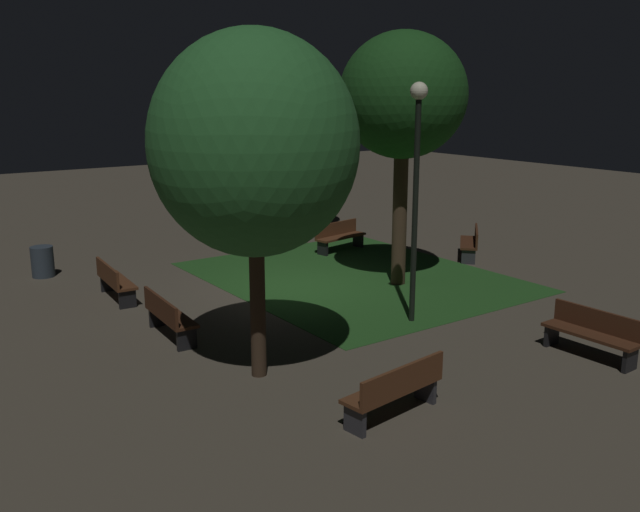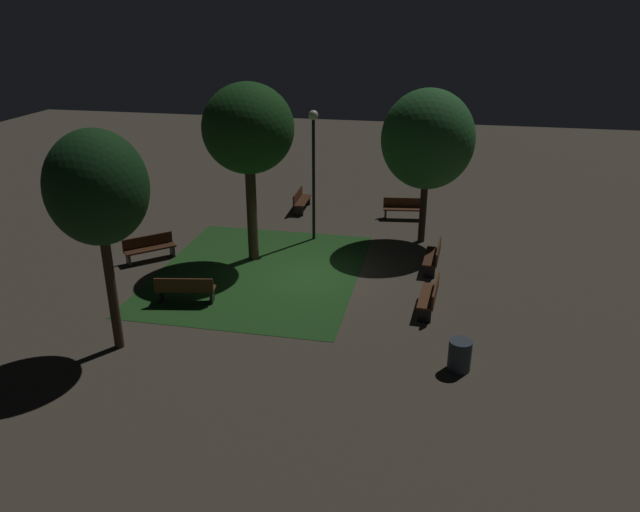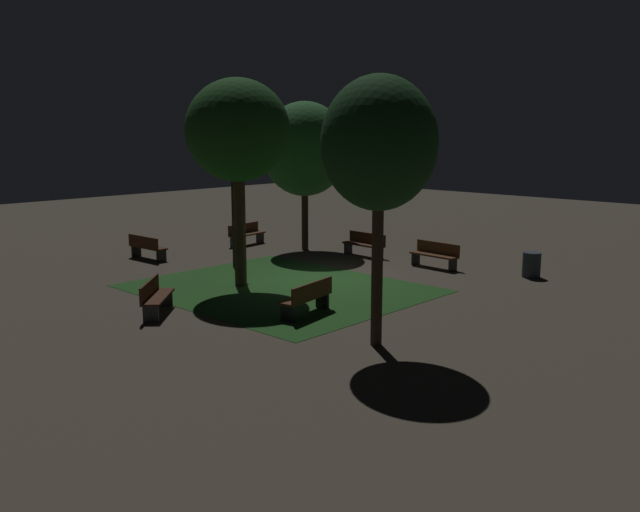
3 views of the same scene
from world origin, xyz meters
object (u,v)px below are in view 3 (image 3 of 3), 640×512
at_px(trash_bin, 532,265).
at_px(bench_lawn_edge, 365,244).
at_px(bench_front_left, 435,254).
at_px(bench_back_row, 146,246).
at_px(bench_near_trees, 246,233).
at_px(tree_back_right, 305,149).
at_px(bench_path_side, 155,296).
at_px(lamp_post_plaza_east, 232,170).
at_px(tree_near_wall, 379,145).
at_px(tree_back_left, 238,132).
at_px(bench_corner, 308,297).

bearing_deg(trash_bin, bench_lawn_edge, 7.62).
distance_m(bench_front_left, bench_back_row, 10.51).
bearing_deg(bench_near_trees, tree_back_right, -161.70).
distance_m(bench_path_side, lamp_post_plaza_east, 6.87).
bearing_deg(tree_near_wall, tree_back_left, -14.31).
relative_size(bench_front_left, bench_lawn_edge, 1.00).
distance_m(bench_near_trees, bench_path_side, 10.76).
bearing_deg(bench_near_trees, tree_near_wall, 151.38).
relative_size(bench_lawn_edge, bench_path_side, 1.11).
xyz_separation_m(bench_near_trees, bench_corner, (-9.43, 5.97, 0.00)).
xyz_separation_m(tree_back_right, trash_bin, (-8.93, -1.40, -3.56)).
xyz_separation_m(bench_front_left, lamp_post_plaza_east, (5.18, 4.69, 2.87)).
xyz_separation_m(tree_near_wall, tree_back_right, (9.64, -7.54, -0.44)).
height_order(bench_near_trees, tree_near_wall, tree_near_wall).
bearing_deg(lamp_post_plaza_east, bench_front_left, -137.85).
relative_size(tree_near_wall, trash_bin, 7.19).
distance_m(bench_near_trees, tree_back_left, 8.58).
relative_size(bench_back_row, lamp_post_plaza_east, 0.36).
bearing_deg(tree_back_left, trash_bin, -129.34).
relative_size(bench_back_row, bench_near_trees, 0.98).
bearing_deg(bench_back_row, bench_front_left, -145.03).
bearing_deg(bench_front_left, trash_bin, -164.96).
relative_size(bench_front_left, tree_back_right, 0.31).
bearing_deg(bench_near_trees, bench_corner, 147.68).
distance_m(bench_back_row, bench_corner, 9.75).
height_order(bench_lawn_edge, bench_path_side, same).
bearing_deg(bench_back_row, tree_back_right, -117.27).
height_order(bench_corner, tree_near_wall, tree_near_wall).
height_order(bench_back_row, lamp_post_plaza_east, lamp_post_plaza_east).
xyz_separation_m(bench_corner, lamp_post_plaza_east, (6.22, -2.69, 2.87)).
bearing_deg(bench_corner, bench_path_side, 41.57).
height_order(bench_back_row, bench_corner, same).
bearing_deg(bench_front_left, bench_path_side, 79.08).
bearing_deg(trash_bin, tree_back_left, 50.66).
bearing_deg(lamp_post_plaza_east, trash_bin, -146.37).
bearing_deg(lamp_post_plaza_east, tree_back_right, -81.58).
height_order(bench_corner, tree_back_left, tree_back_left).
height_order(bench_back_row, bench_path_side, same).
distance_m(bench_near_trees, trash_bin, 11.75).
xyz_separation_m(bench_back_row, bench_near_trees, (-0.22, -4.61, 0.00)).
xyz_separation_m(bench_back_row, tree_back_left, (-5.81, 0.38, 4.17)).
xyz_separation_m(bench_path_side, lamp_post_plaza_east, (3.25, -5.33, 2.87)).
relative_size(bench_lawn_edge, bench_back_row, 1.01).
bearing_deg(bench_front_left, tree_near_wall, 115.42).
xyz_separation_m(bench_near_trees, lamp_post_plaza_east, (-3.21, 3.27, 2.87)).
relative_size(bench_back_row, tree_near_wall, 0.31).
distance_m(bench_front_left, tree_near_wall, 9.78).
height_order(bench_near_trees, tree_back_right, tree_back_right).
xyz_separation_m(bench_lawn_edge, bench_corner, (-4.20, 7.38, 0.00)).
height_order(bench_front_left, tree_back_right, tree_back_right).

